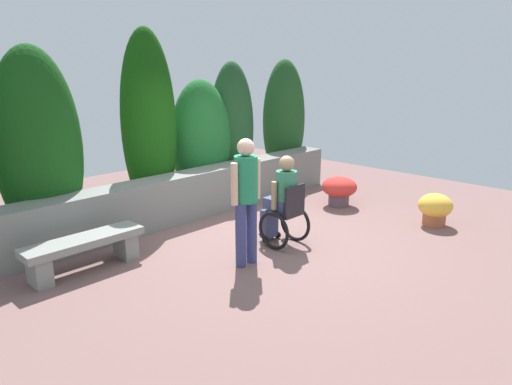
{
  "coord_description": "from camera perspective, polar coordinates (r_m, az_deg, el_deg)",
  "views": [
    {
      "loc": [
        -4.65,
        -4.38,
        2.54
      ],
      "look_at": [
        -0.23,
        -0.13,
        0.85
      ],
      "focal_mm": 32.39,
      "sensor_mm": 36.0,
      "label": 1
    }
  ],
  "objects": [
    {
      "name": "person_standing_companion",
      "position": [
        5.87,
        -1.24,
        -0.16
      ],
      "size": [
        0.49,
        0.3,
        1.67
      ],
      "rotation": [
        0.0,
        0.0,
        -0.22
      ],
      "color": "navy",
      "rests_on": "ground"
    },
    {
      "name": "stone_bench",
      "position": [
        6.29,
        -20.42,
        -6.48
      ],
      "size": [
        1.52,
        0.41,
        0.45
      ],
      "rotation": [
        0.0,
        0.0,
        0.06
      ],
      "color": "gray",
      "rests_on": "ground"
    },
    {
      "name": "stone_retaining_wall",
      "position": [
        7.97,
        -8.51,
        -0.38
      ],
      "size": [
        7.01,
        0.49,
        0.79
      ],
      "primitive_type": "cube",
      "color": "slate",
      "rests_on": "ground"
    },
    {
      "name": "flower_pot_terracotta_by_wall",
      "position": [
        8.09,
        21.25,
        -1.82
      ],
      "size": [
        0.54,
        0.54,
        0.53
      ],
      "color": "#AE5B39",
      "rests_on": "ground"
    },
    {
      "name": "person_in_wheelchair",
      "position": [
        6.65,
        3.36,
        -1.38
      ],
      "size": [
        0.53,
        0.66,
        1.33
      ],
      "rotation": [
        0.0,
        0.0,
        0.19
      ],
      "color": "black",
      "rests_on": "ground"
    },
    {
      "name": "flower_pot_purple_near",
      "position": [
        8.73,
        10.23,
        0.41
      ],
      "size": [
        0.65,
        0.65,
        0.55
      ],
      "color": "#5A4756",
      "rests_on": "ground"
    },
    {
      "name": "hedge_backdrop",
      "position": [
        8.12,
        -12.63,
        6.93
      ],
      "size": [
        7.91,
        1.03,
        3.15
      ],
      "color": "#0F4C10",
      "rests_on": "ground"
    },
    {
      "name": "ground_plane",
      "position": [
        6.87,
        0.56,
        -6.28
      ],
      "size": [
        11.66,
        11.66,
        0.0
      ],
      "primitive_type": "plane",
      "color": "#775754"
    }
  ]
}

